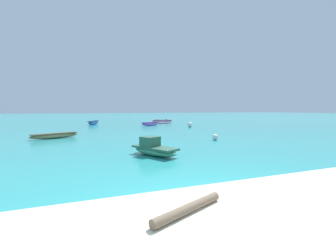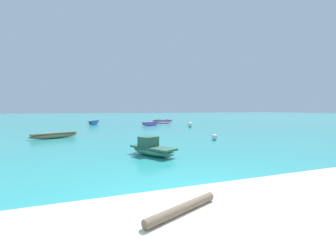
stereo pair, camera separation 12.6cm
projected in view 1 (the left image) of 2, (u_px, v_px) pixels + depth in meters
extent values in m
plane|color=teal|center=(212.00, 211.00, 4.11)|extent=(240.00, 240.00, 0.00)
ellipsoid|color=#E798C7|center=(162.00, 121.00, 31.05)|extent=(2.92, 1.14, 0.44)
cube|color=gray|center=(162.00, 120.00, 31.03)|extent=(2.69, 1.07, 0.08)
cylinder|color=brown|center=(167.00, 120.00, 31.13)|extent=(0.69, 3.09, 0.07)
cylinder|color=brown|center=(158.00, 120.00, 30.93)|extent=(0.69, 3.09, 0.07)
ellipsoid|color=#E798C7|center=(161.00, 122.00, 32.60)|extent=(1.95, 0.58, 0.20)
ellipsoid|color=#E798C7|center=(164.00, 123.00, 29.51)|extent=(1.95, 0.58, 0.20)
ellipsoid|color=#1C4E91|center=(93.00, 123.00, 27.35)|extent=(1.58, 2.97, 0.50)
cube|color=navy|center=(93.00, 121.00, 27.33)|extent=(1.47, 2.74, 0.08)
ellipsoid|color=#B95CD8|center=(150.00, 124.00, 25.96)|extent=(2.43, 1.59, 0.42)
cube|color=#723F83|center=(150.00, 122.00, 25.95)|extent=(2.24, 1.48, 0.08)
ellipsoid|color=#399069|center=(155.00, 151.00, 9.07)|extent=(1.70, 2.30, 0.36)
cube|color=#2C5C46|center=(155.00, 148.00, 9.06)|extent=(1.59, 2.13, 0.08)
cube|color=#2C5C46|center=(150.00, 141.00, 9.23)|extent=(0.86, 0.85, 0.39)
ellipsoid|color=#987F53|center=(55.00, 136.00, 14.43)|extent=(2.89, 1.66, 0.35)
cube|color=brown|center=(55.00, 134.00, 14.42)|extent=(2.67, 1.54, 0.08)
sphere|color=white|center=(190.00, 125.00, 23.64)|extent=(0.54, 0.54, 0.54)
sphere|color=white|center=(215.00, 137.00, 13.62)|extent=(0.37, 0.37, 0.37)
cylinder|color=#75604C|center=(188.00, 208.00, 3.76)|extent=(1.52, 0.77, 0.16)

